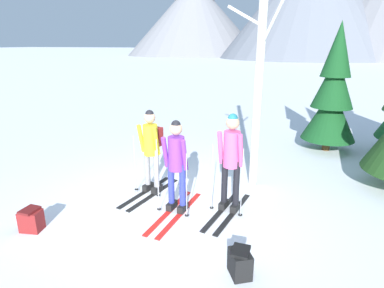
% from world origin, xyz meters
% --- Properties ---
extents(ground_plane, '(400.00, 400.00, 0.00)m').
position_xyz_m(ground_plane, '(0.00, 0.00, 0.00)').
color(ground_plane, white).
extents(skier_in_yellow, '(0.62, 1.62, 1.68)m').
position_xyz_m(skier_in_yellow, '(-0.51, 0.35, 0.94)').
color(skier_in_yellow, black).
rests_on(skier_in_yellow, ground).
extents(skier_in_purple, '(0.61, 1.70, 1.66)m').
position_xyz_m(skier_in_purple, '(0.25, -0.23, 0.90)').
color(skier_in_purple, red).
rests_on(skier_in_purple, ground).
extents(skier_in_pink, '(0.60, 1.61, 1.77)m').
position_xyz_m(skier_in_pink, '(1.12, 0.10, 0.98)').
color(skier_in_pink, black).
rests_on(skier_in_pink, ground).
extents(pine_tree_near, '(1.42, 1.42, 3.43)m').
position_xyz_m(pine_tree_near, '(2.94, 4.32, 1.57)').
color(pine_tree_near, '#51381E').
rests_on(pine_tree_near, ground).
extents(birch_tree_tall, '(1.11, 0.65, 4.58)m').
position_xyz_m(birch_tree_tall, '(1.35, 1.33, 2.33)').
color(birch_tree_tall, silver).
rests_on(birch_tree_tall, ground).
extents(backpack_on_snow_front, '(0.36, 0.30, 0.38)m').
position_xyz_m(backpack_on_snow_front, '(-1.72, -1.56, 0.19)').
color(backpack_on_snow_front, maroon).
rests_on(backpack_on_snow_front, ground).
extents(backpack_on_snow_beside, '(0.37, 0.40, 0.38)m').
position_xyz_m(backpack_on_snow_beside, '(1.62, -1.51, 0.19)').
color(backpack_on_snow_beside, black).
rests_on(backpack_on_snow_beside, ground).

